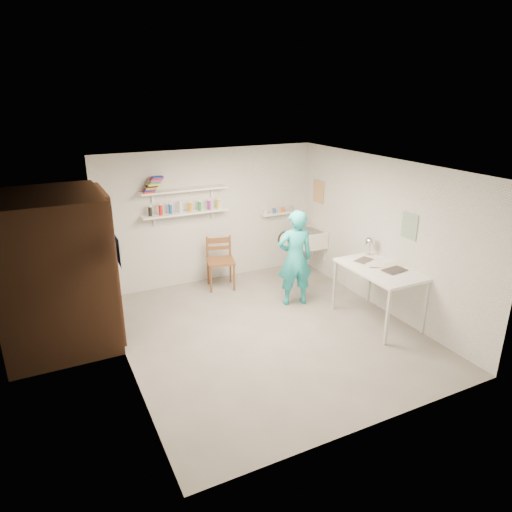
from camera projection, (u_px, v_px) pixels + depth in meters
name	position (u px, v px, depth m)	size (l,w,h in m)	color
floor	(268.00, 332.00, 6.69)	(4.00, 4.50, 0.02)	slate
ceiling	(270.00, 166.00, 5.86)	(4.00, 4.50, 0.02)	silver
wall_back	(210.00, 216.00, 8.18)	(4.00, 0.02, 2.40)	silver
wall_front	(378.00, 327.00, 4.37)	(4.00, 0.02, 2.40)	silver
wall_left	(120.00, 280.00, 5.45)	(0.02, 4.50, 2.40)	silver
wall_right	(383.00, 235.00, 7.11)	(0.02, 4.50, 2.40)	silver
doorway_recess	(109.00, 267.00, 6.41)	(0.02, 0.90, 2.00)	black
corridor_box	(54.00, 272.00, 6.10)	(1.40, 1.50, 2.10)	brown
door_lintel	(102.00, 193.00, 6.06)	(0.06, 1.05, 0.10)	brown
door_jamb_near	(117.00, 279.00, 5.99)	(0.06, 0.10, 2.00)	brown
door_jamb_far	(105.00, 255.00, 6.84)	(0.06, 0.10, 2.00)	brown
shelf_lower	(185.00, 213.00, 7.82)	(1.50, 0.22, 0.03)	white
shelf_upper	(184.00, 190.00, 7.68)	(1.50, 0.22, 0.03)	white
ledge_shelf	(279.00, 213.00, 8.69)	(0.70, 0.14, 0.03)	white
poster_left	(118.00, 251.00, 5.38)	(0.01, 0.28, 0.36)	#334C7F
poster_right_a	(318.00, 192.00, 8.50)	(0.01, 0.34, 0.42)	#995933
poster_right_b	(409.00, 226.00, 6.54)	(0.01, 0.30, 0.38)	#3F724C
belfast_sink	(309.00, 238.00, 8.61)	(0.48, 0.60, 0.30)	white
man	(295.00, 258.00, 7.31)	(0.58, 0.38, 1.59)	#23ADB3
wall_clock	(286.00, 239.00, 7.39)	(0.29, 0.29, 0.04)	beige
wooden_chair	(221.00, 261.00, 8.02)	(0.47, 0.45, 1.00)	brown
work_table	(378.00, 295.00, 6.86)	(0.78, 1.30, 0.87)	white
desk_lamp	(370.00, 242.00, 7.16)	(0.16, 0.16, 0.16)	silver
spray_cans	(185.00, 207.00, 7.78)	(1.29, 0.06, 0.17)	black
book_stack	(153.00, 184.00, 7.41)	(0.34, 0.14, 0.25)	red
ledge_pots	(279.00, 210.00, 8.67)	(0.48, 0.07, 0.09)	silver
papers	(381.00, 267.00, 6.71)	(0.30, 0.22, 0.02)	silver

